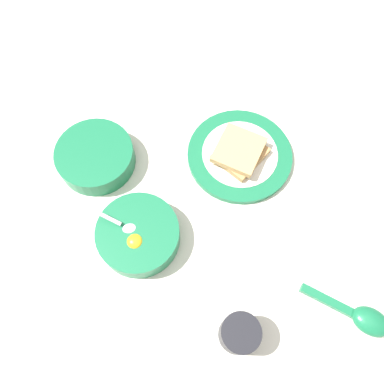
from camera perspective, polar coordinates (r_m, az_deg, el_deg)
name	(u,v)px	position (r m, az deg, el deg)	size (l,w,h in m)	color
ground_plane	(234,256)	(0.72, 6.40, -9.67)	(3.00, 3.00, 0.00)	silver
egg_bowl	(138,235)	(0.71, -8.17, -6.46)	(0.15, 0.15, 0.08)	#196B42
toast_plate	(240,155)	(0.79, 7.26, 5.61)	(0.22, 0.22, 0.01)	#196B42
toast_sandwich	(240,152)	(0.77, 7.27, 6.10)	(0.13, 0.13, 0.03)	tan
soup_spoon	(363,318)	(0.74, 24.56, -17.01)	(0.14, 0.12, 0.03)	#196B42
congee_bowl	(95,156)	(0.79, -14.50, 5.28)	(0.16, 0.16, 0.05)	#196B42
drinking_cup	(239,334)	(0.66, 7.21, -20.62)	(0.06, 0.06, 0.07)	black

